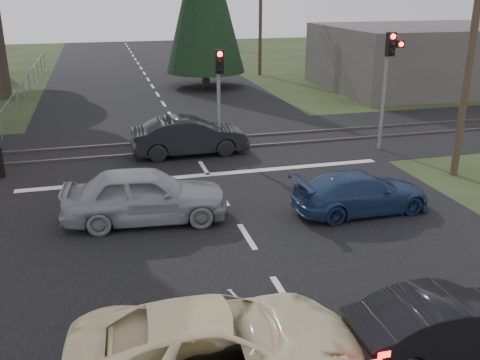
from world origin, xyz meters
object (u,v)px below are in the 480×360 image
object	(u,v)px
utility_pole_near	(473,39)
utility_pole_mid	(261,10)
utility_pole_far	(198,2)
dark_hatchback	(447,325)
traffic_signal_right	(389,69)
dark_car_far	(190,136)
cream_coupe	(218,345)
traffic_signal_center	(219,84)
blue_sedan	(361,193)
silver_car	(145,195)

from	to	relation	value
utility_pole_near	utility_pole_mid	world-z (taller)	same
utility_pole_far	dark_hatchback	bearing A→B (deg)	-96.26
traffic_signal_right	dark_car_far	xyz separation A→B (m)	(-7.75, 1.36, -2.56)
cream_coupe	dark_car_far	distance (m)	13.16
utility_pole_near	dark_car_far	size ratio (longest dim) A/B	1.98
traffic_signal_center	blue_sedan	xyz separation A→B (m)	(2.72, -6.87, -2.21)
silver_car	blue_sedan	size ratio (longest dim) A/B	1.12
utility_pole_far	dark_hatchback	size ratio (longest dim) A/B	2.44
dark_hatchback	utility_pole_mid	bearing A→B (deg)	-10.91
traffic_signal_right	utility_pole_near	bearing A→B (deg)	-74.66
utility_pole_far	traffic_signal_center	bearing A→B (deg)	-99.60
utility_pole_mid	dark_hatchback	bearing A→B (deg)	-100.97
utility_pole_far	dark_car_far	distance (m)	45.18
blue_sedan	traffic_signal_right	bearing A→B (deg)	-35.86
traffic_signal_center	cream_coupe	xyz separation A→B (m)	(-2.96, -12.88, -2.12)
utility_pole_far	utility_pole_mid	bearing A→B (deg)	-90.00
traffic_signal_right	utility_pole_near	distance (m)	3.87
utility_pole_far	dark_car_far	bearing A→B (deg)	-101.14
traffic_signal_right	traffic_signal_center	xyz separation A→B (m)	(-6.55, 1.20, -0.51)
dark_car_far	utility_pole_near	bearing A→B (deg)	-120.21
blue_sedan	dark_car_far	xyz separation A→B (m)	(-3.92, 7.03, 0.15)
utility_pole_mid	cream_coupe	xyz separation A→B (m)	(-10.46, -32.21, -4.04)
dark_hatchback	silver_car	size ratio (longest dim) A/B	0.80
utility_pole_far	blue_sedan	bearing A→B (deg)	-95.33
blue_sedan	traffic_signal_center	bearing A→B (deg)	19.78
traffic_signal_right	traffic_signal_center	world-z (taller)	traffic_signal_right
traffic_signal_right	blue_sedan	bearing A→B (deg)	-124.01
traffic_signal_center	dark_car_far	world-z (taller)	traffic_signal_center
traffic_signal_right	dark_car_far	bearing A→B (deg)	170.01
traffic_signal_right	utility_pole_far	bearing A→B (deg)	88.80
cream_coupe	blue_sedan	size ratio (longest dim) A/B	1.19
cream_coupe	dark_hatchback	xyz separation A→B (m)	(4.14, -0.38, -0.08)
blue_sedan	dark_car_far	bearing A→B (deg)	27.31
dark_hatchback	traffic_signal_right	bearing A→B (deg)	-23.92
traffic_signal_center	dark_car_far	distance (m)	2.39
traffic_signal_center	blue_sedan	bearing A→B (deg)	-68.38
traffic_signal_right	dark_hatchback	xyz separation A→B (m)	(-5.36, -12.06, -2.71)
utility_pole_mid	blue_sedan	xyz separation A→B (m)	(-4.78, -26.19, -4.13)
traffic_signal_center	silver_car	size ratio (longest dim) A/B	0.89
dark_hatchback	cream_coupe	bearing A→B (deg)	84.81
utility_pole_mid	dark_hatchback	size ratio (longest dim) A/B	2.44
utility_pole_far	cream_coupe	size ratio (longest dim) A/B	1.83
utility_pole_mid	dark_car_far	bearing A→B (deg)	-114.42
utility_pole_mid	dark_car_far	distance (m)	21.42
utility_pole_mid	utility_pole_far	xyz separation A→B (m)	(0.00, 25.00, 0.00)
cream_coupe	dark_car_far	bearing A→B (deg)	-3.97
traffic_signal_center	dark_hatchback	bearing A→B (deg)	-84.91
traffic_signal_center	blue_sedan	world-z (taller)	traffic_signal_center
traffic_signal_center	utility_pole_mid	xyz separation A→B (m)	(7.50, 19.32, 1.92)
utility_pole_mid	dark_hatchback	world-z (taller)	utility_pole_mid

